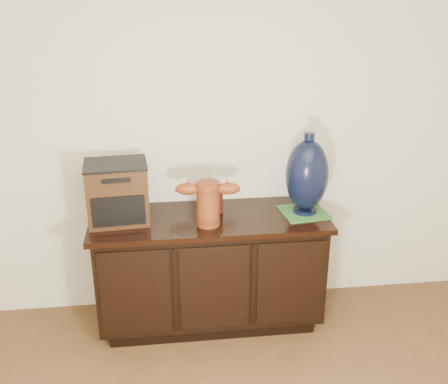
{
  "coord_description": "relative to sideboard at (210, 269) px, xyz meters",
  "views": [
    {
      "loc": [
        -0.26,
        -0.7,
        2.1
      ],
      "look_at": [
        0.08,
        2.18,
        0.93
      ],
      "focal_mm": 42.0,
      "sensor_mm": 36.0,
      "label": 1
    }
  ],
  "objects": [
    {
      "name": "sideboard",
      "position": [
        0.0,
        0.0,
        0.0
      ],
      "size": [
        1.46,
        0.56,
        0.75
      ],
      "color": "black",
      "rests_on": "ground"
    },
    {
      "name": "green_mat",
      "position": [
        0.59,
        -0.01,
        0.37
      ],
      "size": [
        0.3,
        0.3,
        0.01
      ],
      "primitive_type": "cube",
      "rotation": [
        0.0,
        0.0,
        0.13
      ],
      "color": "#31672E",
      "rests_on": "sideboard"
    },
    {
      "name": "spray_can",
      "position": [
        0.06,
        0.06,
        0.45
      ],
      "size": [
        0.06,
        0.06,
        0.16
      ],
      "color": "#5E1710",
      "rests_on": "sideboard"
    },
    {
      "name": "tv_radio",
      "position": [
        -0.55,
        0.02,
        0.55
      ],
      "size": [
        0.39,
        0.32,
        0.37
      ],
      "rotation": [
        0.0,
        0.0,
        0.08
      ],
      "color": "#371E0D",
      "rests_on": "sideboard"
    },
    {
      "name": "lamp_base",
      "position": [
        0.6,
        -0.01,
        0.62
      ],
      "size": [
        0.29,
        0.29,
        0.51
      ],
      "rotation": [
        0.0,
        0.0,
        0.13
      ],
      "color": "black",
      "rests_on": "green_mat"
    },
    {
      "name": "terracotta_vessel",
      "position": [
        -0.02,
        -0.11,
        0.52
      ],
      "size": [
        0.38,
        0.15,
        0.27
      ],
      "rotation": [
        0.0,
        0.0,
        -0.1
      ],
      "color": "brown",
      "rests_on": "sideboard"
    }
  ]
}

